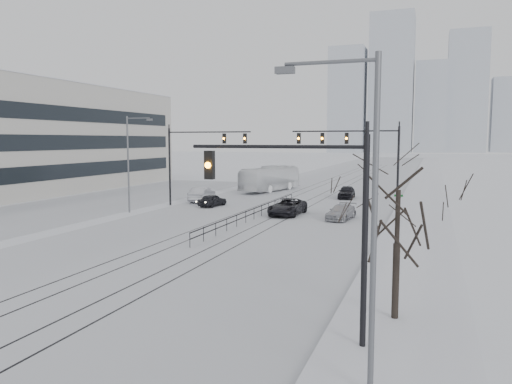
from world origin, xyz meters
name	(u,v)px	position (x,y,z in m)	size (l,w,h in m)	color
road	(325,188)	(0.00, 60.00, 0.01)	(22.00, 260.00, 0.02)	silver
sidewalk_east	(425,191)	(13.50, 60.00, 0.08)	(5.00, 260.00, 0.16)	silver
curb	(406,190)	(11.05, 60.00, 0.06)	(0.10, 260.00, 0.12)	gray
parking_strip	(97,203)	(-20.00, 35.00, 0.01)	(14.00, 60.00, 0.03)	silver
tram_rails	(286,205)	(0.00, 40.00, 0.02)	(5.30, 180.00, 0.01)	black
skyline	(417,95)	(5.02, 273.63, 30.65)	(96.00, 48.00, 72.00)	#ACB3BC
traffic_mast_near	(315,209)	(10.79, 6.00, 4.56)	(6.10, 0.37, 7.00)	black
traffic_mast_ne	(359,152)	(8.15, 34.99, 5.76)	(9.60, 0.37, 8.00)	black
traffic_mast_nw	(195,152)	(-8.52, 36.00, 5.57)	(9.10, 0.37, 8.00)	black
street_light_east	(363,203)	(12.70, 3.00, 5.21)	(2.73, 0.25, 9.00)	#595B60
street_light_west	(131,157)	(-12.20, 30.00, 5.21)	(2.73, 0.25, 9.00)	#595B60
bare_tree	(398,204)	(13.20, 9.00, 4.49)	(4.40, 4.40, 6.10)	black
median_fence	(254,213)	(0.00, 30.00, 0.53)	(0.06, 24.00, 1.00)	black
street_sign	(398,204)	(11.80, 32.00, 1.61)	(0.70, 0.06, 2.40)	#595B60
sedan_sb_inner	(212,200)	(-6.87, 36.46, 0.64)	(1.50, 3.73, 1.27)	black
sedan_sb_outer	(202,195)	(-9.66, 39.78, 0.79)	(1.67, 4.78, 1.57)	silver
sedan_nb_front	(287,207)	(2.00, 33.42, 0.74)	(2.46, 5.35, 1.49)	black
sedan_nb_right	(341,212)	(7.06, 32.48, 0.64)	(1.78, 4.38, 1.27)	#A8A9B0
sedan_nb_far	(347,192)	(4.94, 48.19, 0.73)	(1.74, 4.31, 1.47)	black
box_truck	(270,179)	(-6.01, 53.10, 1.64)	(2.76, 11.79, 3.28)	white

